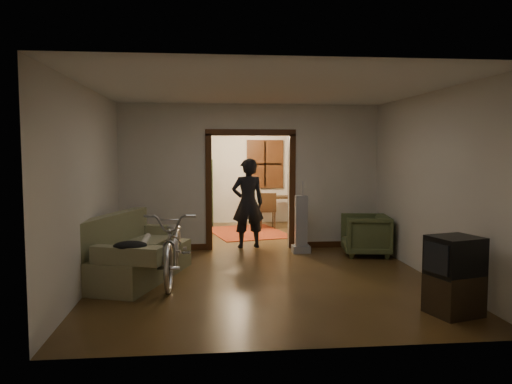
{
  "coord_description": "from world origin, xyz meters",
  "views": [
    {
      "loc": [
        -0.88,
        -8.87,
        1.94
      ],
      "look_at": [
        0.0,
        -0.3,
        1.2
      ],
      "focal_mm": 35.0,
      "sensor_mm": 36.0,
      "label": 1
    }
  ],
  "objects": [
    {
      "name": "partition_wall",
      "position": [
        0.0,
        0.75,
        1.4
      ],
      "size": [
        5.0,
        0.14,
        2.8
      ],
      "primitive_type": "cube",
      "color": "beige",
      "rests_on": "floor"
    },
    {
      "name": "wall_right",
      "position": [
        2.5,
        0.0,
        1.4
      ],
      "size": [
        0.02,
        8.5,
        2.8
      ],
      "primitive_type": "cube",
      "color": "beige",
      "rests_on": "floor"
    },
    {
      "name": "armchair",
      "position": [
        2.03,
        -0.1,
        0.38
      ],
      "size": [
        0.93,
        0.91,
        0.75
      ],
      "primitive_type": "imported",
      "rotation": [
        0.0,
        0.0,
        -1.71
      ],
      "color": "#47532F",
      "rests_on": "floor"
    },
    {
      "name": "desk_chair",
      "position": [
        0.63,
        3.19,
        0.44
      ],
      "size": [
        0.49,
        0.49,
        0.88
      ],
      "primitive_type": "cube",
      "rotation": [
        0.0,
        0.0,
        -0.3
      ],
      "color": "black",
      "rests_on": "floor"
    },
    {
      "name": "person",
      "position": [
        -0.04,
        0.85,
        0.88
      ],
      "size": [
        0.7,
        0.51,
        1.76
      ],
      "primitive_type": "imported",
      "rotation": [
        0.0,
        0.0,
        3.29
      ],
      "color": "black",
      "rests_on": "floor"
    },
    {
      "name": "bicycle",
      "position": [
        -1.34,
        -1.53,
        0.53
      ],
      "size": [
        0.76,
        2.03,
        1.06
      ],
      "primitive_type": "imported",
      "rotation": [
        0.0,
        0.0,
        -0.03
      ],
      "color": "silver",
      "rests_on": "floor"
    },
    {
      "name": "floor",
      "position": [
        0.0,
        0.0,
        0.0
      ],
      "size": [
        5.0,
        8.5,
        0.01
      ],
      "primitive_type": "cube",
      "color": "#382611",
      "rests_on": "ground"
    },
    {
      "name": "ceiling",
      "position": [
        0.0,
        0.0,
        2.8
      ],
      "size": [
        5.0,
        8.5,
        0.01
      ],
      "primitive_type": "cube",
      "color": "white",
      "rests_on": "floor"
    },
    {
      "name": "door_casing",
      "position": [
        0.0,
        0.75,
        1.1
      ],
      "size": [
        1.74,
        0.2,
        2.32
      ],
      "primitive_type": "cube",
      "color": "#381C0C",
      "rests_on": "floor"
    },
    {
      "name": "light_switch",
      "position": [
        1.05,
        0.68,
        1.25
      ],
      "size": [
        0.08,
        0.01,
        0.12
      ],
      "primitive_type": "cube",
      "color": "silver",
      "rests_on": "partition_wall"
    },
    {
      "name": "wall_back",
      "position": [
        0.0,
        4.25,
        1.4
      ],
      "size": [
        5.0,
        0.02,
        2.8
      ],
      "primitive_type": "cube",
      "color": "beige",
      "rests_on": "floor"
    },
    {
      "name": "rolled_paper",
      "position": [
        -1.81,
        -1.08,
        0.53
      ],
      "size": [
        0.1,
        0.78,
        0.1
      ],
      "primitive_type": "cylinder",
      "rotation": [
        1.57,
        0.0,
        0.0
      ],
      "color": "beige",
      "rests_on": "sofa"
    },
    {
      "name": "globe",
      "position": [
        -1.13,
        3.69,
        1.94
      ],
      "size": [
        0.28,
        0.28,
        0.28
      ],
      "primitive_type": "sphere",
      "color": "#1E5972",
      "rests_on": "locker"
    },
    {
      "name": "sofa",
      "position": [
        -1.91,
        -1.38,
        0.48
      ],
      "size": [
        1.58,
        2.3,
        0.97
      ],
      "primitive_type": "cube",
      "rotation": [
        0.0,
        0.0,
        -0.33
      ],
      "color": "#6C6E49",
      "rests_on": "floor"
    },
    {
      "name": "locker",
      "position": [
        -1.13,
        3.69,
        0.84
      ],
      "size": [
        0.88,
        0.54,
        1.69
      ],
      "primitive_type": "cube",
      "rotation": [
        0.0,
        0.0,
        0.09
      ],
      "color": "#20321E",
      "rests_on": "floor"
    },
    {
      "name": "wall_left",
      "position": [
        -2.5,
        0.0,
        1.4
      ],
      "size": [
        0.02,
        8.5,
        2.8
      ],
      "primitive_type": "cube",
      "color": "beige",
      "rests_on": "floor"
    },
    {
      "name": "crt_tv",
      "position": [
        2.02,
        -3.41,
        0.7
      ],
      "size": [
        0.65,
        0.61,
        0.46
      ],
      "primitive_type": "cube",
      "rotation": [
        0.0,
        0.0,
        0.27
      ],
      "color": "black",
      "rests_on": "tv_stand"
    },
    {
      "name": "far_window",
      "position": [
        0.7,
        4.21,
        1.55
      ],
      "size": [
        0.98,
        0.06,
        1.28
      ],
      "primitive_type": "cube",
      "color": "black",
      "rests_on": "wall_back"
    },
    {
      "name": "chandelier",
      "position": [
        0.0,
        2.5,
        2.35
      ],
      "size": [
        0.24,
        0.24,
        0.24
      ],
      "primitive_type": "sphere",
      "color": "#FFE0A5",
      "rests_on": "ceiling"
    },
    {
      "name": "tv_stand",
      "position": [
        2.02,
        -3.41,
        0.24
      ],
      "size": [
        0.65,
        0.62,
        0.49
      ],
      "primitive_type": "cube",
      "rotation": [
        0.0,
        0.0,
        0.27
      ],
      "color": "black",
      "rests_on": "floor"
    },
    {
      "name": "vacuum",
      "position": [
        0.91,
        0.25,
        0.54
      ],
      "size": [
        0.33,
        0.27,
        1.08
      ],
      "primitive_type": "cube",
      "rotation": [
        0.0,
        0.0,
        -0.01
      ],
      "color": "gray",
      "rests_on": "floor"
    },
    {
      "name": "jacket",
      "position": [
        -1.86,
        -2.29,
        0.68
      ],
      "size": [
        0.44,
        0.33,
        0.13
      ],
      "primitive_type": "ellipsoid",
      "color": "black",
      "rests_on": "sofa"
    },
    {
      "name": "desk",
      "position": [
        0.96,
        3.76,
        0.36
      ],
      "size": [
        0.99,
        0.57,
        0.72
      ],
      "primitive_type": "cube",
      "rotation": [
        0.0,
        0.0,
        -0.02
      ],
      "color": "black",
      "rests_on": "floor"
    },
    {
      "name": "oriental_rug",
      "position": [
        0.1,
        2.59,
        0.01
      ],
      "size": [
        2.02,
        2.39,
        0.02
      ],
      "primitive_type": "cube",
      "rotation": [
        0.0,
        0.0,
        0.23
      ],
      "color": "maroon",
      "rests_on": "floor"
    }
  ]
}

